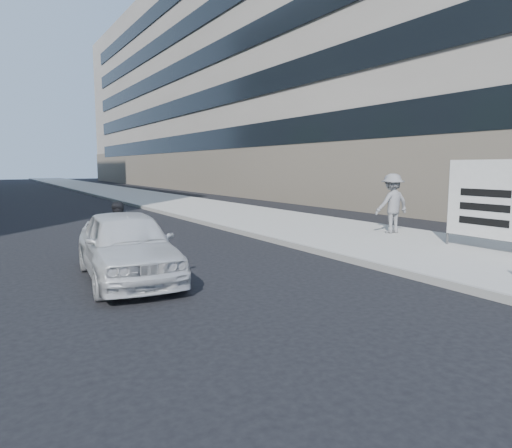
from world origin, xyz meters
TOP-DOWN VIEW (x-y plane):
  - ground at (0.00, 0.00)m, footprint 160.00×160.00m
  - near_sidewalk at (4.00, 20.00)m, footprint 5.00×120.00m
  - near_building at (17.00, 32.00)m, footprint 14.00×70.00m
  - jogger at (5.09, 3.69)m, footprint 1.23×0.78m
  - protest_banner at (4.78, -0.01)m, footprint 0.08×3.06m
  - white_sedan_near at (-3.31, 2.70)m, footprint 1.95×4.10m
  - motorcycle at (-3.12, 3.93)m, footprint 0.72×2.05m

SIDE VIEW (x-z plane):
  - ground at x=0.00m, z-range 0.00..0.00m
  - near_sidewalk at x=4.00m, z-range 0.00..0.15m
  - motorcycle at x=-3.12m, z-range -0.08..1.35m
  - white_sedan_near at x=-3.31m, z-range 0.00..1.35m
  - jogger at x=5.09m, z-range 0.15..1.97m
  - protest_banner at x=4.78m, z-range 0.30..2.50m
  - near_building at x=17.00m, z-range 0.00..20.00m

